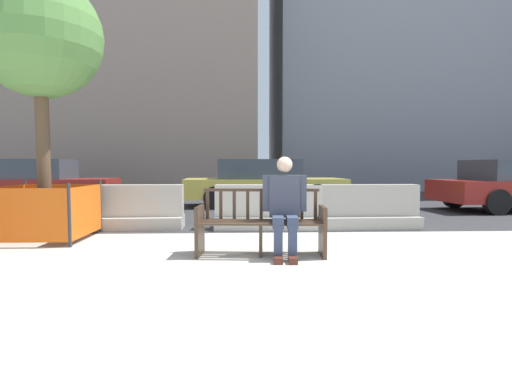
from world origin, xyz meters
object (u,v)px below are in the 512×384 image
object	(u,v)px
jersey_barrier_left	(130,211)
car_sedan_far	(31,183)
jersey_barrier_right	(365,211)
street_bench	(261,225)
street_tree	(39,38)
car_taxi_near	(263,183)
construction_fence	(45,211)
seated_person	(285,204)
jersey_barrier_centre	(268,211)

from	to	relation	value
jersey_barrier_left	car_sedan_far	bearing A→B (deg)	132.58
jersey_barrier_left	jersey_barrier_right	size ratio (longest dim) A/B	1.00
street_bench	car_sedan_far	xyz separation A→B (m)	(-6.38, 6.68, 0.30)
street_tree	car_taxi_near	xyz separation A→B (m)	(3.84, 5.26, -2.51)
jersey_barrier_right	car_taxi_near	world-z (taller)	car_taxi_near
street_bench	construction_fence	bearing A→B (deg)	159.62
jersey_barrier_left	construction_fence	xyz separation A→B (m)	(-1.07, -1.03, 0.13)
seated_person	jersey_barrier_right	bearing A→B (deg)	51.44
car_taxi_near	jersey_barrier_right	bearing A→B (deg)	-68.53
street_bench	street_tree	world-z (taller)	street_tree
street_bench	car_sedan_far	world-z (taller)	car_sedan_far
jersey_barrier_right	street_tree	bearing A→B (deg)	-170.63
car_taxi_near	car_sedan_far	distance (m)	6.80
seated_person	car_sedan_far	world-z (taller)	car_sedan_far
car_taxi_near	car_sedan_far	world-z (taller)	car_sedan_far
car_sedan_far	construction_fence	bearing A→B (deg)	-61.35
street_bench	jersey_barrier_right	distance (m)	3.05
street_tree	car_sedan_far	size ratio (longest dim) A/B	0.90
car_sedan_far	car_taxi_near	bearing A→B (deg)	-1.27
street_bench	street_tree	distance (m)	4.61
street_bench	jersey_barrier_centre	distance (m)	2.21
car_taxi_near	jersey_barrier_centre	bearing A→B (deg)	-91.98
street_tree	car_sedan_far	distance (m)	6.65
seated_person	car_sedan_far	distance (m)	9.51
street_bench	car_taxi_near	bearing A→B (deg)	86.40
jersey_barrier_right	car_taxi_near	xyz separation A→B (m)	(-1.71, 4.34, 0.35)
street_tree	jersey_barrier_right	bearing A→B (deg)	9.37
jersey_barrier_centre	car_sedan_far	size ratio (longest dim) A/B	0.43
jersey_barrier_centre	street_tree	xyz separation A→B (m)	(-3.69, -0.92, 2.86)
construction_fence	car_taxi_near	size ratio (longest dim) A/B	0.29
car_sedan_far	street_tree	bearing A→B (deg)	-61.35
construction_fence	car_sedan_far	xyz separation A→B (m)	(-2.95, 5.41, 0.23)
seated_person	car_taxi_near	xyz separation A→B (m)	(0.10, 6.61, 0.01)
jersey_barrier_centre	jersey_barrier_right	world-z (taller)	same
jersey_barrier_left	jersey_barrier_right	xyz separation A→B (m)	(4.48, -0.11, 0.00)
construction_fence	car_sedan_far	world-z (taller)	car_sedan_far
jersey_barrier_right	street_tree	xyz separation A→B (m)	(-5.55, -0.92, 2.86)
jersey_barrier_right	street_bench	bearing A→B (deg)	-134.05
street_bench	car_taxi_near	size ratio (longest dim) A/B	0.36
jersey_barrier_left	car_sedan_far	world-z (taller)	car_sedan_far
street_bench	street_tree	xyz separation A→B (m)	(-3.43, 1.27, 2.81)
jersey_barrier_right	construction_fence	xyz separation A→B (m)	(-5.55, -0.92, 0.13)
street_tree	construction_fence	distance (m)	2.73
construction_fence	car_taxi_near	distance (m)	6.51
jersey_barrier_right	jersey_barrier_centre	bearing A→B (deg)	179.77
jersey_barrier_centre	jersey_barrier_left	distance (m)	2.62
car_sedan_far	street_bench	bearing A→B (deg)	-46.31
street_bench	jersey_barrier_right	world-z (taller)	street_bench
jersey_barrier_centre	construction_fence	size ratio (longest dim) A/B	1.49
street_bench	jersey_barrier_centre	xyz separation A→B (m)	(0.26, 2.20, -0.06)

